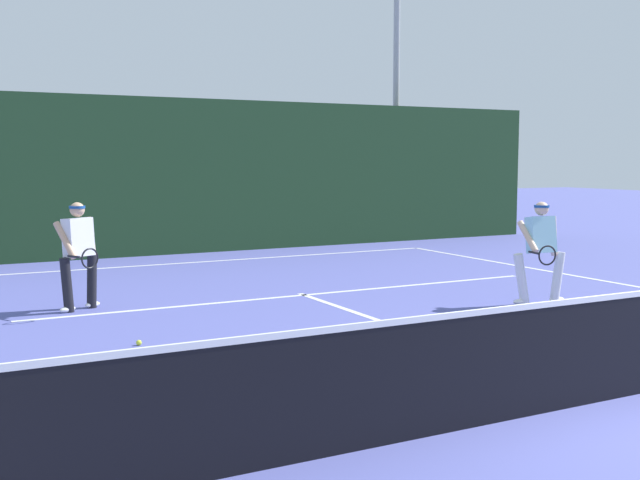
# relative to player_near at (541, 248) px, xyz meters

# --- Properties ---
(ground_plane) EXTENTS (80.00, 80.00, 0.00)m
(ground_plane) POSITION_rel_player_near_xyz_m (-2.83, -3.89, -0.85)
(ground_plane) COLOR #5358A5
(court_line_baseline_far) EXTENTS (10.94, 0.10, 0.01)m
(court_line_baseline_far) POSITION_rel_player_near_xyz_m (-2.83, 7.04, -0.85)
(court_line_baseline_far) COLOR white
(court_line_baseline_far) RESTS_ON ground_plane
(court_line_service) EXTENTS (8.92, 0.10, 0.01)m
(court_line_service) POSITION_rel_player_near_xyz_m (-2.83, 2.35, -0.85)
(court_line_service) COLOR white
(court_line_service) RESTS_ON ground_plane
(court_line_centre) EXTENTS (0.10, 6.40, 0.01)m
(court_line_centre) POSITION_rel_player_near_xyz_m (-2.83, -0.69, -0.85)
(court_line_centre) COLOR white
(court_line_centre) RESTS_ON ground_plane
(tennis_net) EXTENTS (11.98, 0.09, 1.11)m
(tennis_net) POSITION_rel_player_near_xyz_m (-2.83, -3.89, -0.35)
(tennis_net) COLOR #1E4723
(tennis_net) RESTS_ON ground_plane
(player_near) EXTENTS (0.97, 0.87, 1.57)m
(player_near) POSITION_rel_player_near_xyz_m (0.00, 0.00, 0.00)
(player_near) COLOR silver
(player_near) RESTS_ON ground_plane
(player_far) EXTENTS (0.69, 0.94, 1.58)m
(player_far) POSITION_rel_player_near_xyz_m (-6.29, 2.77, 0.01)
(player_far) COLOR black
(player_far) RESTS_ON ground_plane
(tennis_ball) EXTENTS (0.07, 0.07, 0.07)m
(tennis_ball) POSITION_rel_player_near_xyz_m (-6.11, 0.21, -0.82)
(tennis_ball) COLOR #D1E033
(tennis_ball) RESTS_ON ground_plane
(back_fence_windscreen) EXTENTS (20.25, 0.12, 3.60)m
(back_fence_windscreen) POSITION_rel_player_near_xyz_m (-2.83, 8.67, 0.94)
(back_fence_windscreen) COLOR #1F3D20
(back_fence_windscreen) RESTS_ON ground_plane
(light_pole) EXTENTS (0.55, 0.44, 8.20)m
(light_pole) POSITION_rel_player_near_xyz_m (3.85, 9.85, 4.11)
(light_pole) COLOR #9EA39E
(light_pole) RESTS_ON ground_plane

